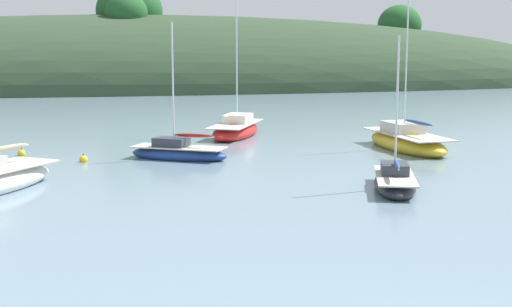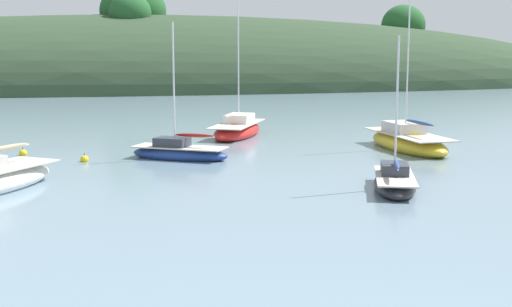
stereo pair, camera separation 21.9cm
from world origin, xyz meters
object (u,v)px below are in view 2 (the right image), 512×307
sailboat_teal_outer (237,130)px  mooring_buoy_outer (85,159)px  sailboat_orange_cutter (179,152)px  sailboat_blue_center (395,182)px  mooring_buoy_channel (23,153)px  sailboat_white_near (408,142)px

sailboat_teal_outer → mooring_buoy_outer: 13.01m
sailboat_orange_cutter → mooring_buoy_outer: bearing=178.8°
sailboat_blue_center → sailboat_orange_cutter: bearing=129.1°
sailboat_blue_center → mooring_buoy_outer: bearing=142.4°
mooring_buoy_outer → mooring_buoy_channel: same height
sailboat_white_near → mooring_buoy_outer: 18.56m
sailboat_white_near → sailboat_teal_outer: bearing=137.3°
sailboat_blue_center → mooring_buoy_outer: size_ratio=12.29×
sailboat_orange_cutter → mooring_buoy_outer: size_ratio=13.88×
sailboat_teal_outer → sailboat_orange_cutter: bearing=-119.1°
sailboat_orange_cutter → mooring_buoy_channel: (-8.42, 3.00, -0.23)m
mooring_buoy_outer → sailboat_orange_cutter: bearing=-1.2°
mooring_buoy_outer → sailboat_teal_outer: bearing=41.1°
sailboat_blue_center → sailboat_orange_cutter: sailboat_orange_cutter is taller
sailboat_blue_center → sailboat_orange_cutter: size_ratio=0.89×
sailboat_white_near → sailboat_orange_cutter: (-13.56, -0.58, -0.11)m
sailboat_teal_outer → mooring_buoy_channel: 14.41m
sailboat_white_near → mooring_buoy_channel: 22.12m
sailboat_teal_outer → mooring_buoy_channel: sailboat_teal_outer is taller
sailboat_blue_center → mooring_buoy_outer: 16.56m
sailboat_orange_cutter → mooring_buoy_channel: sailboat_orange_cutter is taller
sailboat_teal_outer → mooring_buoy_channel: size_ratio=19.78×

